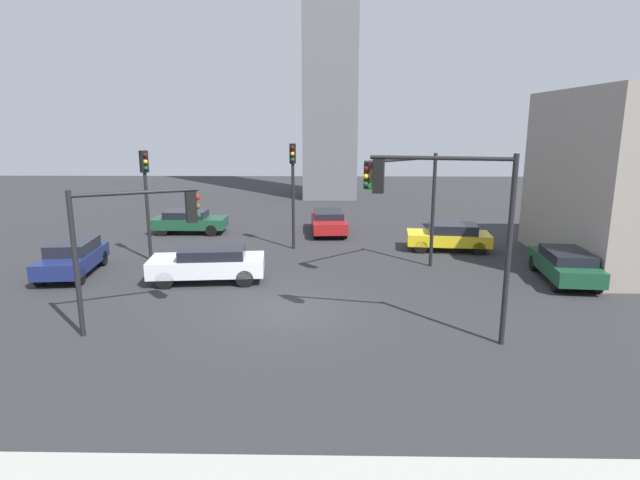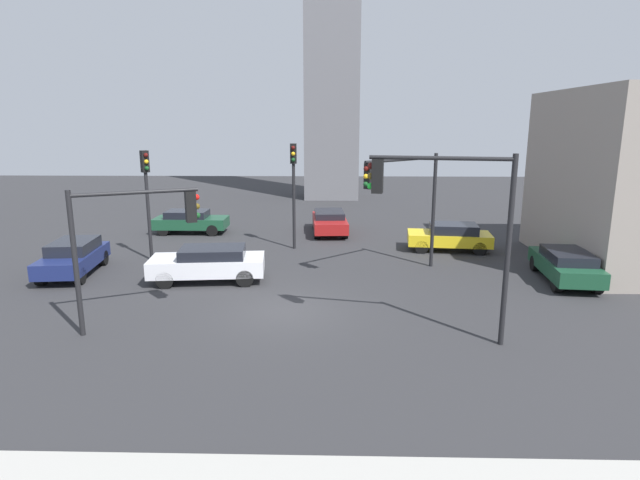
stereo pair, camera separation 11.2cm
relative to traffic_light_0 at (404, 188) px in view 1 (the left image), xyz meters
name	(u,v)px [view 1 (the left image)]	position (x,y,z in m)	size (l,w,h in m)	color
ground_plane	(285,311)	(-4.66, -4.54, -3.78)	(94.77, 94.77, 0.00)	#2D2D30
traffic_light_0	(404,188)	(0.00, 0.00, 0.00)	(3.44, 3.15, 5.16)	black
traffic_light_1	(293,177)	(-4.99, 4.70, 0.00)	(0.33, 0.46, 5.44)	black
traffic_light_2	(146,185)	(-11.69, 2.21, -0.15)	(0.46, 0.48, 5.21)	black
traffic_light_3	(445,206)	(0.25, -6.84, 0.32)	(4.09, 1.05, 5.63)	black
traffic_light_4	(138,226)	(-9.07, -6.03, -0.47)	(3.53, 1.82, 4.53)	black
car_0	(209,263)	(-8.11, -1.13, -2.99)	(4.83, 2.41, 1.44)	silver
car_1	(565,264)	(6.66, -0.84, -3.04)	(2.21, 4.60, 1.36)	#19472D
car_2	(189,221)	(-11.50, 8.49, -3.04)	(4.27, 1.88, 1.36)	#19472D
car_3	(72,257)	(-14.24, -0.26, -3.00)	(2.30, 4.51, 1.46)	navy
car_4	(449,236)	(3.09, 4.50, -3.03)	(4.36, 2.36, 1.40)	yellow
car_5	(328,221)	(-3.17, 8.75, -3.06)	(2.21, 4.71, 1.31)	maroon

